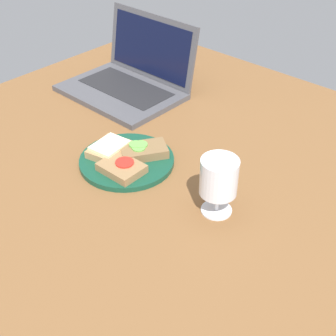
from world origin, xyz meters
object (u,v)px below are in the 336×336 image
object	(u,v)px
sandwich_with_cheese	(110,149)
wine_glass	(219,180)
plate	(125,162)
laptop	(130,78)
sandwich_with_cucumber	(143,150)
sandwich_with_tomato	(122,168)

from	to	relation	value
sandwich_with_cheese	wine_glass	bearing A→B (deg)	3.31
plate	laptop	bearing A→B (deg)	134.39
sandwich_with_cheese	sandwich_with_cucumber	world-z (taller)	sandwich_with_cucumber
sandwich_with_cucumber	plate	bearing A→B (deg)	-112.28
plate	sandwich_with_tomato	bearing A→B (deg)	-52.67
sandwich_with_cheese	wine_glass	xyz separation A→B (cm)	(31.50, 1.82, 5.81)
plate	sandwich_with_cucumber	size ratio (longest dim) A/B	1.77
laptop	wine_glass	bearing A→B (deg)	-26.27
sandwich_with_cucumber	wine_glass	bearing A→B (deg)	-7.21
sandwich_with_cheese	wine_glass	size ratio (longest dim) A/B	0.87
plate	sandwich_with_cheese	xyz separation A→B (cm)	(-4.79, -0.58, 1.88)
sandwich_with_tomato	wine_glass	distance (cm)	25.07
sandwich_with_cheese	laptop	bearing A→B (deg)	128.35
plate	sandwich_with_cheese	distance (cm)	5.18
sandwich_with_tomato	sandwich_with_cucumber	xyz separation A→B (cm)	(-1.11, 8.20, 0.18)
sandwich_with_cheese	sandwich_with_tomato	world-z (taller)	sandwich_with_cheese
wine_glass	laptop	distance (cm)	60.45
sandwich_with_cheese	sandwich_with_tomato	distance (cm)	8.35
wine_glass	laptop	world-z (taller)	laptop
sandwich_with_cheese	sandwich_with_tomato	bearing A→B (deg)	-22.78
sandwich_with_tomato	laptop	xyz separation A→B (cm)	(-30.25, 31.74, 1.59)
sandwich_with_cucumber	laptop	world-z (taller)	laptop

